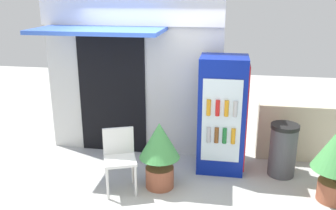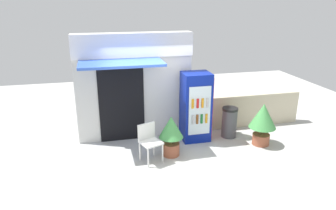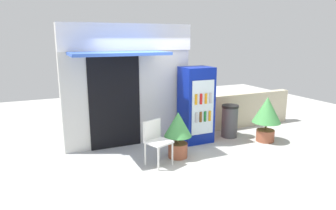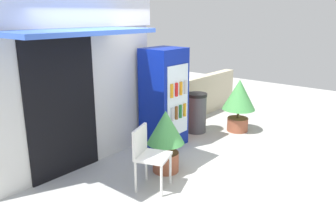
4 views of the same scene
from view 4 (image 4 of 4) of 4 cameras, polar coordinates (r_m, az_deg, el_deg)
name	(u,v)px [view 4 (image 4 of 4)]	position (r m, az deg, el deg)	size (l,w,h in m)	color
ground	(169,180)	(5.12, 0.17, -12.72)	(16.00, 16.00, 0.00)	#B2B2AD
storefront_building	(74,76)	(5.37, -15.76, 4.78)	(3.02, 1.33, 2.80)	silver
drink_cooler	(165,98)	(6.15, -0.60, 1.27)	(0.73, 0.69, 1.82)	navy
plastic_chair	(148,152)	(4.71, -3.49, -8.10)	(0.57, 0.56, 0.89)	silver
potted_plant_near_shop	(166,135)	(5.15, -0.40, -5.19)	(0.58, 0.58, 0.99)	#995138
potted_plant_curbside	(239,99)	(7.07, 12.06, 0.98)	(0.69, 0.69, 1.11)	#995138
trash_bin	(196,113)	(6.96, 4.88, -1.31)	(0.43, 0.43, 0.83)	#47474C
stone_boundary_wall	(200,96)	(8.12, 5.50, 1.54)	(2.80, 0.23, 0.96)	beige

